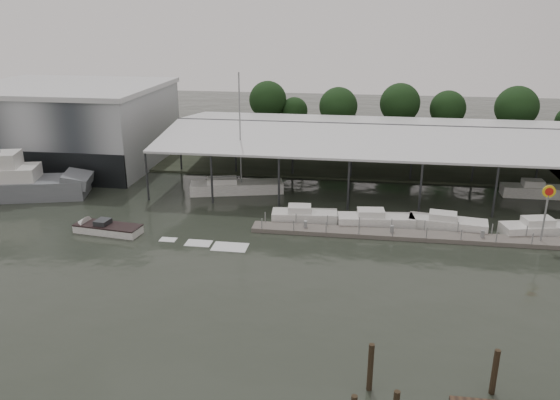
# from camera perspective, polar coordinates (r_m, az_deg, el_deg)

# --- Properties ---
(ground) EXTENTS (200.00, 200.00, 0.00)m
(ground) POSITION_cam_1_polar(r_m,az_deg,el_deg) (43.63, -6.66, -7.82)
(ground) COLOR #262C24
(ground) RESTS_ON ground
(land_strip_far) EXTENTS (140.00, 30.00, 0.30)m
(land_strip_far) POSITION_cam_1_polar(r_m,az_deg,el_deg) (82.50, 0.80, 5.46)
(land_strip_far) COLOR #3B4231
(land_strip_far) RESTS_ON ground
(storage_warehouse) EXTENTS (24.50, 20.50, 10.50)m
(storage_warehouse) POSITION_cam_1_polar(r_m,az_deg,el_deg) (78.98, -21.19, 7.40)
(storage_warehouse) COLOR #A5AAAF
(storage_warehouse) RESTS_ON ground
(covered_boat_shed) EXTENTS (58.24, 24.00, 6.96)m
(covered_boat_shed) POSITION_cam_1_polar(r_m,az_deg,el_deg) (67.13, 13.82, 6.98)
(covered_boat_shed) COLOR silver
(covered_boat_shed) RESTS_ON ground
(floating_dock) EXTENTS (28.00, 2.00, 1.40)m
(floating_dock) POSITION_cam_1_polar(r_m,az_deg,el_deg) (51.48, 12.70, -3.57)
(floating_dock) COLOR #625E56
(floating_dock) RESTS_ON ground
(shell_fuel_sign) EXTENTS (1.10, 0.18, 5.55)m
(shell_fuel_sign) POSITION_cam_1_polar(r_m,az_deg,el_deg) (52.60, 26.13, -0.30)
(shell_fuel_sign) COLOR gray
(shell_fuel_sign) RESTS_ON ground
(grey_trawler) EXTENTS (16.52, 8.29, 8.84)m
(grey_trawler) POSITION_cam_1_polar(r_m,az_deg,el_deg) (66.97, -25.95, 1.51)
(grey_trawler) COLOR slate
(grey_trawler) RESTS_ON ground
(white_sailboat) EXTENTS (10.79, 5.10, 13.69)m
(white_sailboat) POSITION_cam_1_polar(r_m,az_deg,el_deg) (62.43, -4.70, 1.36)
(white_sailboat) COLOR white
(white_sailboat) RESTS_ON ground
(speedboat_underway) EXTENTS (17.99, 4.30, 2.00)m
(speedboat_underway) POSITION_cam_1_polar(r_m,az_deg,el_deg) (53.88, -18.04, -2.81)
(speedboat_underway) COLOR white
(speedboat_underway) RESTS_ON ground
(moored_cruiser_0) EXTENTS (6.55, 2.75, 1.70)m
(moored_cruiser_0) POSITION_cam_1_polar(r_m,az_deg,el_deg) (53.72, 2.51, -1.65)
(moored_cruiser_0) COLOR white
(moored_cruiser_0) RESTS_ON ground
(moored_cruiser_1) EXTENTS (7.45, 2.95, 1.70)m
(moored_cruiser_1) POSITION_cam_1_polar(r_m,az_deg,el_deg) (53.40, 9.90, -2.06)
(moored_cruiser_1) COLOR white
(moored_cruiser_1) RESTS_ON ground
(moored_cruiser_2) EXTENTS (7.44, 3.32, 1.70)m
(moored_cruiser_2) POSITION_cam_1_polar(r_m,az_deg,el_deg) (54.19, 17.04, -2.32)
(moored_cruiser_2) COLOR white
(moored_cruiser_2) RESTS_ON ground
(moored_cruiser_3) EXTENTS (7.84, 3.80, 1.70)m
(moored_cruiser_3) POSITION_cam_1_polar(r_m,az_deg,el_deg) (56.11, 25.67, -2.69)
(moored_cruiser_3) COLOR white
(moored_cruiser_3) RESTS_ON ground
(horizon_tree_line) EXTENTS (66.21, 9.43, 9.37)m
(horizon_tree_line) POSITION_cam_1_polar(r_m,az_deg,el_deg) (87.65, 17.53, 9.16)
(horizon_tree_line) COLOR black
(horizon_tree_line) RESTS_ON ground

